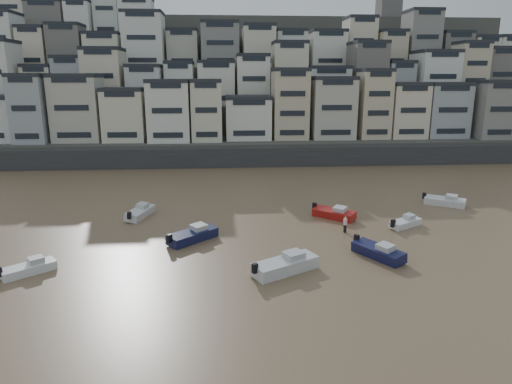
{
  "coord_description": "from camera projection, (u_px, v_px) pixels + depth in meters",
  "views": [
    {
      "loc": [
        6.24,
        -17.53,
        16.17
      ],
      "look_at": [
        9.79,
        30.0,
        4.0
      ],
      "focal_mm": 32.0,
      "sensor_mm": 36.0,
      "label": 1
    }
  ],
  "objects": [
    {
      "name": "harbor_wall",
      "position": [
        243.0,
        157.0,
        83.58
      ],
      "size": [
        140.0,
        3.0,
        3.5
      ],
      "primitive_type": "cube",
      "color": "#38383A",
      "rests_on": "ground"
    },
    {
      "name": "hillside",
      "position": [
        254.0,
        88.0,
        119.63
      ],
      "size": [
        141.04,
        66.0,
        50.0
      ],
      "color": "#4C4C47",
      "rests_on": "ground"
    },
    {
      "name": "boat_g",
      "position": [
        445.0,
        200.0,
        58.34
      ],
      "size": [
        5.44,
        4.44,
        1.47
      ],
      "primitive_type": null,
      "rotation": [
        0.0,
        0.0,
        -0.59
      ],
      "color": "silver",
      "rests_on": "ground"
    },
    {
      "name": "boat_b",
      "position": [
        378.0,
        250.0,
        41.61
      ],
      "size": [
        4.49,
        5.83,
        1.55
      ],
      "primitive_type": null,
      "rotation": [
        0.0,
        0.0,
        -1.04
      ],
      "color": "#13163C",
      "rests_on": "ground"
    },
    {
      "name": "boat_a",
      "position": [
        285.0,
        262.0,
        38.46
      ],
      "size": [
        6.74,
        5.12,
        1.78
      ],
      "primitive_type": null,
      "rotation": [
        0.0,
        0.0,
        0.52
      ],
      "color": "silver",
      "rests_on": "ground"
    },
    {
      "name": "boat_j",
      "position": [
        28.0,
        267.0,
        38.21
      ],
      "size": [
        4.61,
        4.11,
        1.27
      ],
      "primitive_type": null,
      "rotation": [
        0.0,
        0.0,
        0.67
      ],
      "color": "white",
      "rests_on": "ground"
    },
    {
      "name": "boat_e",
      "position": [
        334.0,
        212.0,
        53.13
      ],
      "size": [
        5.34,
        5.01,
        1.51
      ],
      "primitive_type": null,
      "rotation": [
        0.0,
        0.0,
        -0.72
      ],
      "color": "#9F1713",
      "rests_on": "ground"
    },
    {
      "name": "boat_d",
      "position": [
        405.0,
        221.0,
        50.15
      ],
      "size": [
        4.66,
        3.64,
        1.24
      ],
      "primitive_type": null,
      "rotation": [
        0.0,
        0.0,
        0.55
      ],
      "color": "silver",
      "rests_on": "ground"
    },
    {
      "name": "boat_f",
      "position": [
        140.0,
        211.0,
        53.56
      ],
      "size": [
        3.26,
        5.73,
        1.49
      ],
      "primitive_type": null,
      "rotation": [
        0.0,
        0.0,
        1.28
      ],
      "color": "silver",
      "rests_on": "ground"
    },
    {
      "name": "boat_c",
      "position": [
        193.0,
        233.0,
        45.74
      ],
      "size": [
        5.7,
        5.48,
        1.63
      ],
      "primitive_type": null,
      "rotation": [
        0.0,
        0.0,
        0.75
      ],
      "color": "#14193E",
      "rests_on": "ground"
    },
    {
      "name": "person_pink",
      "position": [
        345.0,
        224.0,
        48.37
      ],
      "size": [
        0.44,
        0.44,
        1.74
      ],
      "primitive_type": null,
      "color": "#F3ABC5",
      "rests_on": "ground"
    }
  ]
}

